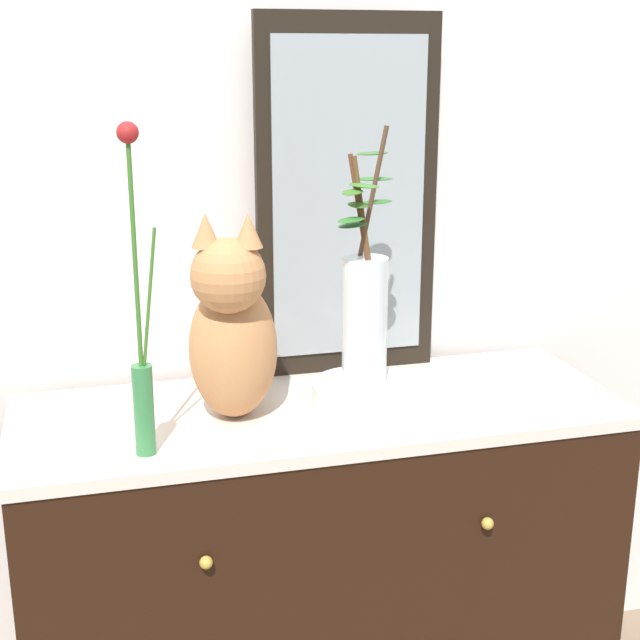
{
  "coord_description": "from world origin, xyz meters",
  "views": [
    {
      "loc": [
        -0.44,
        -1.64,
        1.49
      ],
      "look_at": [
        0.0,
        0.0,
        0.99
      ],
      "focal_mm": 50.88,
      "sensor_mm": 36.0,
      "label": 1
    }
  ],
  "objects_px": {
    "cat_sitting": "(233,331)",
    "bowl_porcelain": "(364,398)",
    "vase_slim_green": "(141,354)",
    "vase_glass_clear": "(365,311)",
    "sideboard": "(320,582)",
    "mirror_leaning": "(348,199)"
  },
  "relations": [
    {
      "from": "cat_sitting",
      "to": "bowl_porcelain",
      "type": "xyz_separation_m",
      "value": [
        0.25,
        -0.05,
        -0.14
      ]
    },
    {
      "from": "cat_sitting",
      "to": "bowl_porcelain",
      "type": "relative_size",
      "value": 2.02
    },
    {
      "from": "cat_sitting",
      "to": "vase_slim_green",
      "type": "bearing_deg",
      "value": -145.27
    },
    {
      "from": "vase_slim_green",
      "to": "vase_glass_clear",
      "type": "distance_m",
      "value": 0.43
    },
    {
      "from": "sideboard",
      "to": "vase_slim_green",
      "type": "xyz_separation_m",
      "value": [
        -0.36,
        -0.14,
        0.59
      ]
    },
    {
      "from": "vase_glass_clear",
      "to": "sideboard",
      "type": "bearing_deg",
      "value": 138.83
    },
    {
      "from": "mirror_leaning",
      "to": "vase_glass_clear",
      "type": "height_order",
      "value": "mirror_leaning"
    },
    {
      "from": "bowl_porcelain",
      "to": "mirror_leaning",
      "type": "bearing_deg",
      "value": 80.85
    },
    {
      "from": "sideboard",
      "to": "cat_sitting",
      "type": "distance_m",
      "value": 0.61
    },
    {
      "from": "mirror_leaning",
      "to": "vase_slim_green",
      "type": "distance_m",
      "value": 0.61
    },
    {
      "from": "sideboard",
      "to": "mirror_leaning",
      "type": "relative_size",
      "value": 1.59
    },
    {
      "from": "cat_sitting",
      "to": "vase_slim_green",
      "type": "distance_m",
      "value": 0.22
    },
    {
      "from": "sideboard",
      "to": "cat_sitting",
      "type": "bearing_deg",
      "value": -175.0
    },
    {
      "from": "cat_sitting",
      "to": "bowl_porcelain",
      "type": "bearing_deg",
      "value": -10.64
    },
    {
      "from": "sideboard",
      "to": "bowl_porcelain",
      "type": "height_order",
      "value": "bowl_porcelain"
    },
    {
      "from": "bowl_porcelain",
      "to": "cat_sitting",
      "type": "bearing_deg",
      "value": 169.36
    },
    {
      "from": "mirror_leaning",
      "to": "bowl_porcelain",
      "type": "height_order",
      "value": "mirror_leaning"
    },
    {
      "from": "bowl_porcelain",
      "to": "vase_slim_green",
      "type": "bearing_deg",
      "value": -169.68
    },
    {
      "from": "bowl_porcelain",
      "to": "vase_glass_clear",
      "type": "bearing_deg",
      "value": -139.9
    },
    {
      "from": "mirror_leaning",
      "to": "vase_glass_clear",
      "type": "xyz_separation_m",
      "value": [
        -0.04,
        -0.27,
        -0.17
      ]
    },
    {
      "from": "sideboard",
      "to": "mirror_leaning",
      "type": "xyz_separation_m",
      "value": [
        0.11,
        0.2,
        0.79
      ]
    },
    {
      "from": "sideboard",
      "to": "mirror_leaning",
      "type": "height_order",
      "value": "mirror_leaning"
    }
  ]
}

